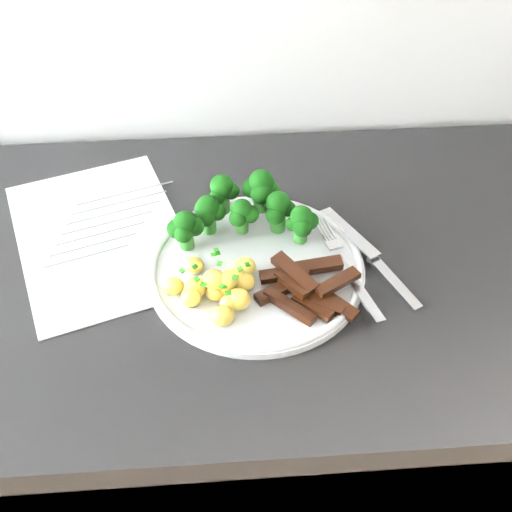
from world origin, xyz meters
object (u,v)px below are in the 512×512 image
at_px(counter, 227,435).
at_px(broccoli, 243,208).
at_px(beef_strips, 305,287).
at_px(potatoes, 220,286).
at_px(recipe_paper, 101,235).
at_px(fork, 349,272).
at_px(knife, 381,268).
at_px(plate, 256,268).

distance_m(counter, broccoli, 0.50).
bearing_deg(beef_strips, counter, 148.89).
xyz_separation_m(potatoes, beef_strips, (0.11, -0.01, -0.00)).
xyz_separation_m(recipe_paper, broccoli, (0.20, -0.01, 0.05)).
distance_m(potatoes, fork, 0.17).
bearing_deg(knife, beef_strips, -160.36).
distance_m(counter, fork, 0.49).
distance_m(recipe_paper, broccoli, 0.21).
xyz_separation_m(recipe_paper, knife, (0.38, -0.10, 0.01)).
xyz_separation_m(plate, potatoes, (-0.05, -0.05, 0.02)).
bearing_deg(fork, broccoli, 142.95).
xyz_separation_m(potatoes, knife, (0.21, 0.03, -0.02)).
height_order(potatoes, beef_strips, potatoes).
bearing_deg(knife, counter, 172.37).
relative_size(broccoli, fork, 1.04).
bearing_deg(recipe_paper, potatoes, -38.61).
distance_m(beef_strips, knife, 0.11).
height_order(plate, potatoes, potatoes).
height_order(broccoli, beef_strips, broccoli).
distance_m(counter, knife, 0.50).
bearing_deg(counter, recipe_paper, 156.51).
relative_size(beef_strips, knife, 0.70).
bearing_deg(potatoes, knife, 8.52).
relative_size(potatoes, fork, 0.61).
bearing_deg(counter, knife, -7.63).
bearing_deg(plate, recipe_paper, 158.06).
relative_size(plate, fork, 1.47).
bearing_deg(beef_strips, plate, 139.04).
distance_m(potatoes, knife, 0.22).
distance_m(recipe_paper, fork, 0.35).
bearing_deg(potatoes, beef_strips, -3.05).
bearing_deg(broccoli, plate, -80.53).
distance_m(recipe_paper, beef_strips, 0.31).
relative_size(counter, plate, 8.20).
relative_size(beef_strips, fork, 0.71).
xyz_separation_m(recipe_paper, beef_strips, (0.27, -0.14, 0.02)).
relative_size(counter, potatoes, 19.75).
xyz_separation_m(plate, fork, (0.12, -0.03, 0.01)).
bearing_deg(broccoli, recipe_paper, 176.15).
height_order(counter, beef_strips, beef_strips).
relative_size(recipe_paper, beef_strips, 2.66).
relative_size(counter, broccoli, 11.59).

